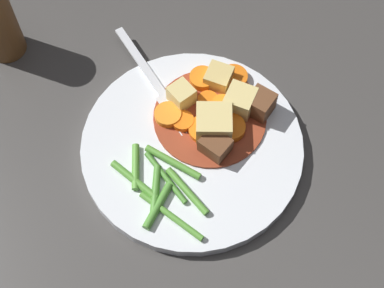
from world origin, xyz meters
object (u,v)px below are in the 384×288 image
carrot_slice_0 (208,101)px  carrot_slice_6 (233,78)px  carrot_slice_3 (231,128)px  meat_chunk_0 (215,146)px  potato_chunk_1 (214,123)px  fork (155,82)px  carrot_slice_4 (202,79)px  potato_chunk_2 (240,101)px  carrot_slice_7 (201,128)px  meat_chunk_1 (260,104)px  potato_chunk_0 (219,78)px  dinner_plate (192,147)px  carrot_slice_5 (222,105)px  potato_chunk_3 (181,96)px  carrot_slice_1 (168,115)px  carrot_slice_2 (183,122)px

carrot_slice_0 → carrot_slice_6: bearing=-2.5°
carrot_slice_3 → meat_chunk_0: bearing=-175.3°
potato_chunk_1 → fork: (0.00, 0.10, -0.01)m
carrot_slice_4 → potato_chunk_2: potato_chunk_2 is taller
carrot_slice_7 → meat_chunk_1: meat_chunk_1 is taller
potato_chunk_0 → potato_chunk_2: (-0.01, -0.04, 0.00)m
dinner_plate → carrot_slice_5: carrot_slice_5 is taller
meat_chunk_0 → potato_chunk_3: bearing=71.0°
carrot_slice_6 → fork: bearing=133.1°
carrot_slice_1 → potato_chunk_3: (0.03, 0.00, 0.01)m
carrot_slice_5 → fork: 0.09m
potato_chunk_0 → carrot_slice_2: bearing=-176.5°
carrot_slice_7 → potato_chunk_0: (0.06, 0.03, 0.01)m
dinner_plate → potato_chunk_0: (0.08, 0.03, 0.02)m
carrot_slice_2 → carrot_slice_5: bearing=-23.8°
dinner_plate → fork: size_ratio=1.50×
carrot_slice_6 → potato_chunk_3: size_ratio=1.23×
potato_chunk_2 → meat_chunk_0: potato_chunk_2 is taller
dinner_plate → fork: (0.03, 0.09, 0.01)m
carrot_slice_3 → carrot_slice_6: bearing=35.8°
carrot_slice_5 → carrot_slice_7: size_ratio=0.68×
dinner_plate → potato_chunk_1: potato_chunk_1 is taller
carrot_slice_7 → carrot_slice_5: bearing=0.3°
carrot_slice_2 → potato_chunk_1: size_ratio=0.64×
carrot_slice_2 → potato_chunk_3: (0.02, 0.02, 0.01)m
carrot_slice_1 → carrot_slice_2: size_ratio=1.21×
potato_chunk_0 → meat_chunk_1: meat_chunk_1 is taller
carrot_slice_1 → carrot_slice_7: bearing=-72.1°
carrot_slice_7 → potato_chunk_0: bearing=21.6°
dinner_plate → carrot_slice_0: 0.06m
potato_chunk_0 → meat_chunk_0: (-0.07, -0.06, 0.00)m
carrot_slice_2 → carrot_slice_5: (0.05, -0.02, 0.00)m
carrot_slice_4 → meat_chunk_1: bearing=-81.1°
carrot_slice_3 → fork: size_ratio=0.20×
carrot_slice_0 → carrot_slice_4: size_ratio=0.79×
dinner_plate → meat_chunk_1: meat_chunk_1 is taller
carrot_slice_4 → carrot_slice_5: bearing=-107.6°
potato_chunk_3 → fork: 0.04m
carrot_slice_0 → fork: bearing=105.9°
carrot_slice_0 → carrot_slice_7: (-0.03, -0.02, -0.00)m
carrot_slice_5 → potato_chunk_1: 0.03m
carrot_slice_6 → meat_chunk_0: (-0.09, -0.04, 0.01)m
carrot_slice_1 → carrot_slice_6: size_ratio=0.92×
carrot_slice_1 → carrot_slice_4: size_ratio=1.01×
potato_chunk_0 → potato_chunk_2: 0.04m
carrot_slice_6 → meat_chunk_0: meat_chunk_0 is taller
dinner_plate → carrot_slice_6: 0.10m
meat_chunk_0 → carrot_slice_3: bearing=4.7°
potato_chunk_3 → carrot_slice_6: bearing=-22.7°
carrot_slice_7 → potato_chunk_3: 0.04m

